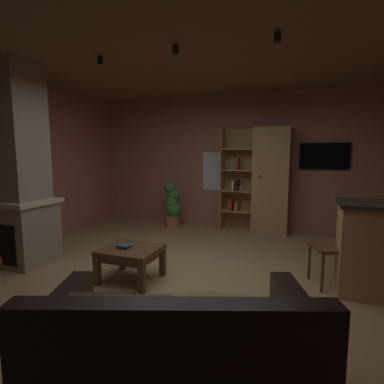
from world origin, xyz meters
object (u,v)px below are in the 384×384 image
(leather_couch, at_px, (176,360))
(table_book_0, at_px, (129,245))
(bookshelf_cabinet, at_px, (266,182))
(dining_chair, at_px, (339,242))
(stone_fireplace, at_px, (15,176))
(coffee_table, at_px, (131,254))
(wall_mounted_tv, at_px, (324,156))
(table_book_1, at_px, (123,246))
(potted_floor_plant, at_px, (173,204))

(leather_couch, height_order, table_book_0, leather_couch)
(bookshelf_cabinet, distance_m, leather_couch, 4.45)
(leather_couch, relative_size, dining_chair, 2.00)
(stone_fireplace, height_order, table_book_0, stone_fireplace)
(stone_fireplace, xyz_separation_m, table_book_0, (1.77, 0.06, -0.81))
(coffee_table, bearing_deg, stone_fireplace, -179.94)
(wall_mounted_tv, bearing_deg, table_book_0, -127.68)
(leather_couch, height_order, dining_chair, dining_chair)
(stone_fireplace, relative_size, bookshelf_cabinet, 1.35)
(table_book_1, bearing_deg, potted_floor_plant, 101.20)
(table_book_0, distance_m, dining_chair, 2.51)
(bookshelf_cabinet, relative_size, dining_chair, 2.20)
(table_book_0, height_order, potted_floor_plant, potted_floor_plant)
(table_book_0, distance_m, potted_floor_plant, 2.62)
(leather_couch, bearing_deg, table_book_0, 129.50)
(coffee_table, bearing_deg, potted_floor_plant, 102.87)
(coffee_table, relative_size, table_book_0, 6.04)
(wall_mounted_tv, bearing_deg, coffee_table, -126.52)
(leather_couch, relative_size, table_book_1, 13.30)
(potted_floor_plant, bearing_deg, table_book_0, -78.06)
(stone_fireplace, distance_m, wall_mounted_tv, 5.12)
(wall_mounted_tv, bearing_deg, leather_couch, -102.26)
(potted_floor_plant, bearing_deg, stone_fireplace, -115.10)
(potted_floor_plant, bearing_deg, dining_chair, -32.62)
(leather_couch, bearing_deg, wall_mounted_tv, 77.74)
(coffee_table, xyz_separation_m, dining_chair, (2.36, 0.73, 0.20))
(table_book_1, distance_m, wall_mounted_tv, 4.04)
(coffee_table, height_order, dining_chair, dining_chair)
(table_book_0, height_order, dining_chair, dining_chair)
(dining_chair, height_order, potted_floor_plant, potted_floor_plant)
(coffee_table, xyz_separation_m, table_book_0, (-0.06, 0.05, 0.09))
(bookshelf_cabinet, xyz_separation_m, table_book_0, (-1.31, -2.80, -0.58))
(dining_chair, relative_size, potted_floor_plant, 0.94)
(stone_fireplace, xyz_separation_m, wall_mounted_tv, (4.09, 3.06, 0.26))
(bookshelf_cabinet, bearing_deg, coffee_table, -113.75)
(table_book_0, distance_m, table_book_1, 0.11)
(table_book_1, bearing_deg, dining_chair, 17.88)
(bookshelf_cabinet, height_order, leather_couch, bookshelf_cabinet)
(stone_fireplace, distance_m, coffee_table, 2.04)
(bookshelf_cabinet, distance_m, table_book_1, 3.24)
(table_book_1, relative_size, wall_mounted_tv, 0.16)
(dining_chair, height_order, wall_mounted_tv, wall_mounted_tv)
(stone_fireplace, xyz_separation_m, coffee_table, (1.83, 0.00, -0.90))
(coffee_table, distance_m, table_book_1, 0.14)
(wall_mounted_tv, bearing_deg, dining_chair, -87.73)
(coffee_table, height_order, wall_mounted_tv, wall_mounted_tv)
(table_book_0, xyz_separation_m, dining_chair, (2.42, 0.67, 0.11))
(table_book_0, bearing_deg, dining_chair, 15.55)
(stone_fireplace, xyz_separation_m, dining_chair, (4.19, 0.73, -0.70))
(dining_chair, bearing_deg, leather_couch, -115.70)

